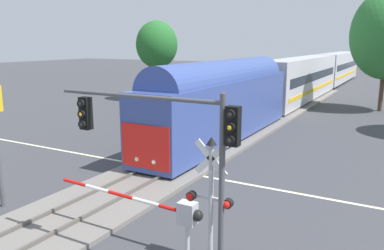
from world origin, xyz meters
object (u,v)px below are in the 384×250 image
object	(u,v)px
commuter_train	(304,77)
crossing_signal_mast	(210,195)
pine_left_background	(157,45)
crossing_gate_near	(170,210)
traffic_signal_near_right	(167,137)

from	to	relation	value
commuter_train	crossing_signal_mast	xyz separation A→B (m)	(6.37, -37.14, -0.20)
crossing_signal_mast	pine_left_background	bearing A→B (deg)	126.32
crossing_gate_near	pine_left_background	size ratio (longest dim) A/B	0.64
pine_left_background	crossing_signal_mast	bearing A→B (deg)	-53.68
crossing_gate_near	crossing_signal_mast	xyz separation A→B (m)	(1.79, -0.77, 1.12)
crossing_gate_near	commuter_train	bearing A→B (deg)	97.17
crossing_gate_near	crossing_signal_mast	distance (m)	2.25
crossing_signal_mast	pine_left_background	xyz separation A→B (m)	(-21.02, 28.60, 3.76)
crossing_gate_near	traffic_signal_near_right	xyz separation A→B (m)	(0.59, -1.01, 2.67)
traffic_signal_near_right	pine_left_background	size ratio (longest dim) A/B	0.65
crossing_signal_mast	traffic_signal_near_right	distance (m)	1.97
commuter_train	traffic_signal_near_right	xyz separation A→B (m)	(5.17, -37.38, 1.35)
commuter_train	traffic_signal_near_right	bearing A→B (deg)	-82.12
crossing_gate_near	pine_left_background	xyz separation A→B (m)	(-19.23, 27.83, 4.89)
commuter_train	pine_left_background	size ratio (longest dim) A/B	7.42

